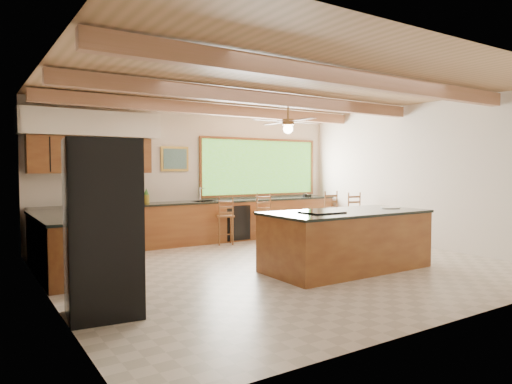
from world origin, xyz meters
TOP-DOWN VIEW (x-y plane):
  - ground at (0.00, 0.00)m, footprint 7.20×7.20m
  - room_shell at (-0.17, 0.65)m, footprint 7.27×6.54m
  - counter_run at (-0.82, 2.52)m, footprint 7.12×3.10m
  - island at (0.74, -0.76)m, footprint 2.74×1.29m
  - refrigerator at (-3.19, -0.99)m, footprint 0.84×0.82m
  - bar_stool_a at (0.28, 2.40)m, footprint 0.48×0.48m
  - bar_stool_b at (1.22, 2.39)m, footprint 0.49×0.49m
  - bar_stool_c at (3.15, 1.54)m, footprint 0.46×0.46m
  - bar_stool_d at (2.41, 1.54)m, footprint 0.45×0.45m

SIDE VIEW (x-z plane):
  - ground at x=0.00m, z-range 0.00..0.00m
  - counter_run at x=-0.82m, z-range -0.15..1.08m
  - island at x=0.74m, z-range -0.01..0.97m
  - bar_stool_a at x=0.28m, z-range 0.09..1.12m
  - bar_stool_c at x=3.15m, z-range 0.10..1.19m
  - bar_stool_b at x=1.22m, z-range 0.10..1.20m
  - bar_stool_d at x=2.41m, z-range 0.11..1.24m
  - refrigerator at x=-3.19m, z-range 0.00..1.97m
  - room_shell at x=-0.17m, z-range 0.70..3.72m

